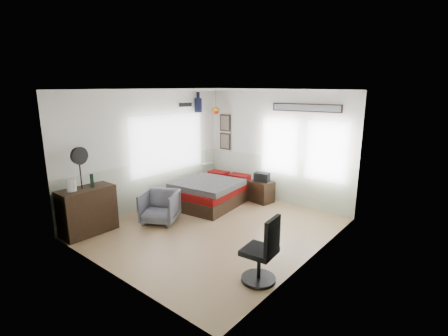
{
  "coord_description": "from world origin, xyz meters",
  "views": [
    {
      "loc": [
        3.98,
        -4.57,
        2.67
      ],
      "look_at": [
        -0.1,
        0.4,
        1.15
      ],
      "focal_mm": 26.0,
      "sensor_mm": 36.0,
      "label": 1
    }
  ],
  "objects_px": {
    "dresser": "(88,211)",
    "nightstand": "(262,191)",
    "bed": "(212,192)",
    "task_chair": "(263,256)",
    "armchair": "(160,207)"
  },
  "relations": [
    {
      "from": "bed",
      "to": "armchair",
      "type": "height_order",
      "value": "armchair"
    },
    {
      "from": "nightstand",
      "to": "task_chair",
      "type": "xyz_separation_m",
      "value": [
        1.92,
        -2.93,
        0.14
      ]
    },
    {
      "from": "bed",
      "to": "nightstand",
      "type": "height_order",
      "value": "bed"
    },
    {
      "from": "bed",
      "to": "task_chair",
      "type": "bearing_deg",
      "value": -43.65
    },
    {
      "from": "dresser",
      "to": "armchair",
      "type": "height_order",
      "value": "dresser"
    },
    {
      "from": "task_chair",
      "to": "bed",
      "type": "bearing_deg",
      "value": 137.62
    },
    {
      "from": "bed",
      "to": "dresser",
      "type": "xyz_separation_m",
      "value": [
        -0.72,
        -2.78,
        0.16
      ]
    },
    {
      "from": "dresser",
      "to": "nightstand",
      "type": "relative_size",
      "value": 1.89
    },
    {
      "from": "bed",
      "to": "task_chair",
      "type": "height_order",
      "value": "task_chair"
    },
    {
      "from": "armchair",
      "to": "bed",
      "type": "bearing_deg",
      "value": 57.19
    },
    {
      "from": "bed",
      "to": "nightstand",
      "type": "xyz_separation_m",
      "value": [
        0.86,
        0.87,
        -0.03
      ]
    },
    {
      "from": "armchair",
      "to": "task_chair",
      "type": "distance_m",
      "value": 2.91
    },
    {
      "from": "armchair",
      "to": "task_chair",
      "type": "bearing_deg",
      "value": -39.92
    },
    {
      "from": "task_chair",
      "to": "nightstand",
      "type": "bearing_deg",
      "value": 117.42
    },
    {
      "from": "nightstand",
      "to": "armchair",
      "type": "bearing_deg",
      "value": -102.75
    }
  ]
}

